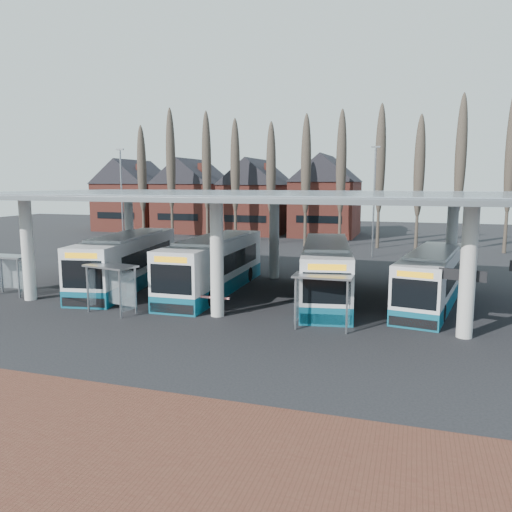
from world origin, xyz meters
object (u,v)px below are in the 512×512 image
(shelter_1, at_px, (113,278))
(shelter_2, at_px, (323,289))
(bus_1, at_px, (214,265))
(shelter_0, at_px, (11,266))
(bus_0, at_px, (128,262))
(bus_2, at_px, (326,271))
(bus_3, at_px, (432,279))

(shelter_1, height_order, shelter_2, shelter_2)
(bus_1, height_order, shelter_0, bus_1)
(shelter_0, height_order, shelter_1, shelter_1)
(bus_0, height_order, bus_1, bus_0)
(bus_0, relative_size, bus_1, 1.02)
(bus_0, xyz_separation_m, bus_2, (13.34, 0.57, -0.03))
(bus_3, height_order, shelter_0, bus_3)
(bus_1, bearing_deg, shelter_2, -38.49)
(bus_3, height_order, shelter_1, bus_3)
(bus_1, relative_size, shelter_0, 4.71)
(shelter_0, relative_size, shelter_1, 0.88)
(bus_1, xyz_separation_m, shelter_2, (8.13, -6.11, 0.25))
(bus_1, xyz_separation_m, bus_2, (7.18, 0.24, -0.03))
(bus_0, height_order, bus_2, bus_0)
(bus_2, relative_size, bus_3, 1.10)
(bus_0, height_order, bus_3, bus_0)
(shelter_1, bearing_deg, shelter_0, -179.48)
(bus_3, distance_m, shelter_1, 17.80)
(bus_1, bearing_deg, bus_2, 0.32)
(bus_2, height_order, bus_3, bus_2)
(bus_2, bearing_deg, bus_0, 172.52)
(shelter_1, xyz_separation_m, shelter_2, (11.24, 0.54, 0.01))
(bus_0, xyz_separation_m, shelter_2, (14.30, -5.78, 0.25))
(shelter_1, bearing_deg, bus_2, 46.13)
(bus_3, distance_m, shelter_2, 8.30)
(bus_0, distance_m, shelter_0, 7.10)
(bus_3, bearing_deg, shelter_2, -118.09)
(shelter_1, distance_m, shelter_2, 11.25)
(bus_0, bearing_deg, bus_2, -7.17)
(bus_1, xyz_separation_m, shelter_0, (-11.62, -4.88, 0.15))
(bus_0, relative_size, bus_3, 1.12)
(bus_1, bearing_deg, shelter_1, -116.60)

